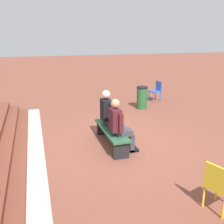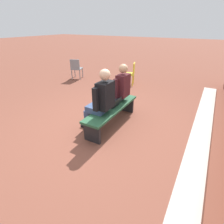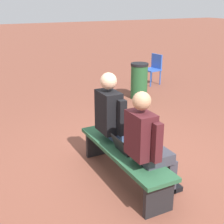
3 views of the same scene
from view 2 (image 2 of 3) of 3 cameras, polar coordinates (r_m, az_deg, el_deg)
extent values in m
plane|color=brown|center=(4.17, -2.73, -4.25)|extent=(60.00, 60.00, 0.00)
cube|color=#B7B2A8|center=(3.80, 26.15, -10.75)|extent=(8.17, 0.40, 0.01)
cube|color=#285638|center=(4.00, 0.03, 1.32)|extent=(1.80, 0.44, 0.05)
cube|color=black|center=(4.75, 4.83, 2.48)|extent=(0.06, 0.37, 0.40)
cube|color=black|center=(3.53, -6.48, -6.86)|extent=(0.06, 0.37, 0.40)
cube|color=#383842|center=(4.41, 1.02, 4.95)|extent=(0.32, 0.38, 0.13)
cube|color=#383842|center=(4.67, -0.54, 2.52)|extent=(0.10, 0.11, 0.45)
cube|color=black|center=(4.78, -1.12, 0.56)|extent=(0.10, 0.23, 0.07)
cube|color=#383842|center=(4.54, -1.63, 1.74)|extent=(0.10, 0.11, 0.45)
cube|color=black|center=(4.65, -2.20, -0.25)|extent=(0.10, 0.23, 0.07)
cube|color=#47191E|center=(4.20, 3.58, 8.63)|extent=(0.36, 0.23, 0.53)
cube|color=navy|center=(4.27, 2.13, 8.40)|extent=(0.05, 0.01, 0.32)
cube|color=#47191E|center=(4.43, 4.14, 9.32)|extent=(0.09, 0.10, 0.45)
cube|color=#47191E|center=(4.05, 1.26, 7.65)|extent=(0.09, 0.10, 0.45)
sphere|color=tan|center=(4.10, 3.75, 13.94)|extent=(0.21, 0.21, 0.21)
cube|color=#384C75|center=(3.79, -4.96, 1.09)|extent=(0.34, 0.40, 0.14)
cube|color=#384C75|center=(4.09, -6.42, -1.42)|extent=(0.11, 0.12, 0.45)
cube|color=black|center=(4.21, -6.95, -3.50)|extent=(0.11, 0.24, 0.07)
cube|color=#384C75|center=(3.96, -7.93, -2.49)|extent=(0.11, 0.12, 0.45)
cube|color=black|center=(4.09, -8.44, -4.60)|extent=(0.11, 0.24, 0.07)
cube|color=black|center=(3.54, -2.22, 5.45)|extent=(0.38, 0.24, 0.56)
cube|color=black|center=(3.77, -1.19, 6.52)|extent=(0.09, 0.10, 0.48)
cube|color=black|center=(3.40, -5.37, 4.04)|extent=(0.09, 0.10, 0.48)
sphere|color=#DBAD89|center=(3.41, -2.35, 12.05)|extent=(0.22, 0.22, 0.22)
cube|color=black|center=(4.05, -0.04, 2.21)|extent=(0.32, 0.22, 0.02)
cube|color=#2D2D33|center=(4.05, -0.16, 2.39)|extent=(0.29, 0.15, 0.00)
cube|color=black|center=(3.95, 1.73, 3.17)|extent=(0.32, 0.07, 0.19)
cube|color=#33519E|center=(3.95, 1.63, 3.19)|extent=(0.28, 0.06, 0.17)
cube|color=gray|center=(7.91, -11.40, 13.71)|extent=(0.54, 0.54, 0.04)
cube|color=gray|center=(7.69, -12.06, 14.97)|extent=(0.17, 0.39, 0.40)
cylinder|color=gray|center=(8.07, -9.59, 12.50)|extent=(0.04, 0.04, 0.40)
cylinder|color=gray|center=(8.19, -12.03, 12.50)|extent=(0.04, 0.04, 0.40)
cylinder|color=gray|center=(7.74, -10.45, 11.82)|extent=(0.04, 0.04, 0.40)
cylinder|color=gray|center=(7.87, -12.97, 11.83)|extent=(0.04, 0.04, 0.40)
cube|color=gold|center=(6.93, 5.49, 12.27)|extent=(0.53, 0.53, 0.04)
cube|color=gold|center=(6.86, 7.19, 13.94)|extent=(0.39, 0.17, 0.40)
cylinder|color=gold|center=(7.18, 4.11, 11.02)|extent=(0.04, 0.04, 0.40)
cylinder|color=gold|center=(6.84, 3.71, 10.22)|extent=(0.04, 0.04, 0.40)
cylinder|color=gold|center=(7.15, 7.03, 10.82)|extent=(0.04, 0.04, 0.40)
cylinder|color=gold|center=(6.80, 6.76, 10.00)|extent=(0.04, 0.04, 0.40)
camera|label=1|loc=(9.18, 33.79, 26.85)|focal=42.00mm
camera|label=3|loc=(6.29, 33.01, 24.12)|focal=50.00mm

